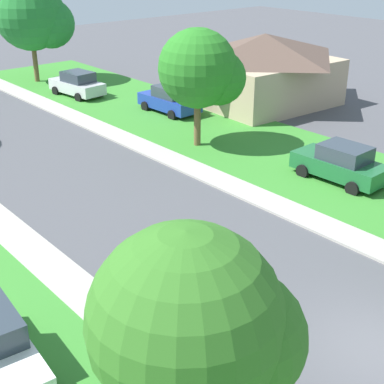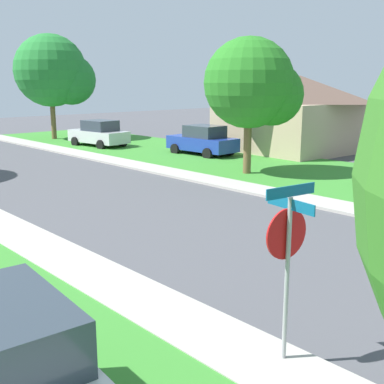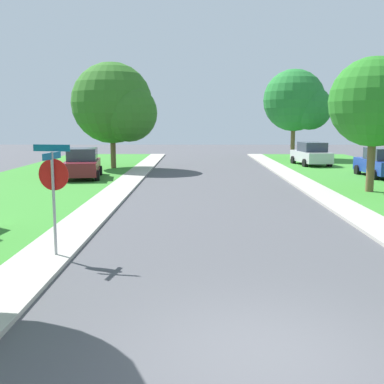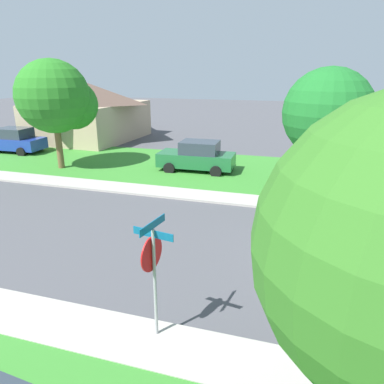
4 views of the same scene
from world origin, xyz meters
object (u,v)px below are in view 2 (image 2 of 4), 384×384
(tree_sidewalk_near, at_px, (255,86))
(house_right_setback, at_px, (298,112))
(tree_corner_large, at_px, (56,73))
(stop_sign_far_corner, at_px, (287,245))
(car_blue_behind_trees, at_px, (203,141))
(car_silver_far_down_street, at_px, (99,134))

(tree_sidewalk_near, xyz_separation_m, house_right_setback, (8.67, 3.70, -1.64))
(tree_sidewalk_near, bearing_deg, tree_corner_large, 89.08)
(stop_sign_far_corner, relative_size, tree_sidewalk_near, 0.45)
(stop_sign_far_corner, height_order, tree_corner_large, tree_corner_large)
(car_blue_behind_trees, xyz_separation_m, tree_sidewalk_near, (-2.54, -5.96, 3.14))
(car_silver_far_down_street, height_order, tree_corner_large, tree_corner_large)
(car_blue_behind_trees, bearing_deg, stop_sign_far_corner, -130.85)
(house_right_setback, bearing_deg, stop_sign_far_corner, -145.13)
(car_silver_far_down_street, height_order, house_right_setback, house_right_setback)
(car_blue_behind_trees, height_order, tree_sidewalk_near, tree_sidewalk_near)
(tree_corner_large, bearing_deg, stop_sign_far_corner, -112.09)
(tree_corner_large, relative_size, house_right_setback, 0.81)
(tree_corner_large, bearing_deg, tree_sidewalk_near, -90.92)
(car_silver_far_down_street, relative_size, tree_sidewalk_near, 0.72)
(car_blue_behind_trees, distance_m, tree_corner_large, 13.85)
(tree_sidewalk_near, relative_size, house_right_setback, 0.65)
(tree_sidewalk_near, height_order, tree_corner_large, tree_corner_large)
(tree_sidewalk_near, relative_size, tree_corner_large, 0.81)
(tree_corner_large, bearing_deg, car_blue_behind_trees, -80.29)
(stop_sign_far_corner, height_order, house_right_setback, house_right_setback)
(car_silver_far_down_street, relative_size, house_right_setback, 0.47)
(stop_sign_far_corner, xyz_separation_m, tree_sidewalk_near, (11.67, 10.47, 2.13))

